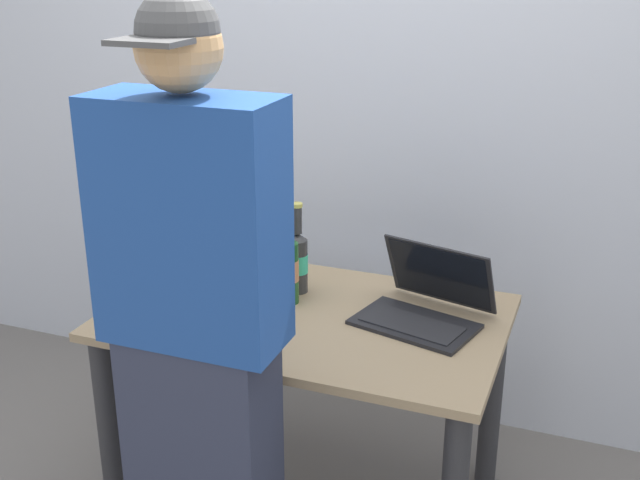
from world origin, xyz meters
TOP-DOWN VIEW (x-y plane):
  - desk at (0.00, 0.00)m, footprint 1.22×0.76m
  - laptop at (0.35, 0.09)m, footprint 0.42×0.39m
  - beer_bottle_green at (-0.09, 0.15)m, footprint 0.07×0.07m
  - beer_bottle_amber at (-0.09, 0.06)m, footprint 0.07×0.07m
  - beer_bottle_brown at (-0.18, 0.08)m, footprint 0.07×0.07m
  - person_figure at (-0.08, -0.54)m, footprint 0.45×0.27m
  - coffee_mug at (-0.38, 0.22)m, footprint 0.12×0.08m
  - back_wall at (0.00, 0.73)m, footprint 6.00×0.10m

SIDE VIEW (x-z plane):
  - desk at x=0.00m, z-range 0.21..0.92m
  - laptop at x=0.35m, z-range 0.64..0.87m
  - coffee_mug at x=-0.38m, z-range 0.70..0.81m
  - beer_bottle_green at x=-0.09m, z-range 0.66..0.97m
  - beer_bottle_amber at x=-0.09m, z-range 0.67..0.97m
  - beer_bottle_brown at x=-0.18m, z-range 0.66..1.00m
  - person_figure at x=-0.08m, z-range 0.01..1.71m
  - back_wall at x=0.00m, z-range 0.00..2.60m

